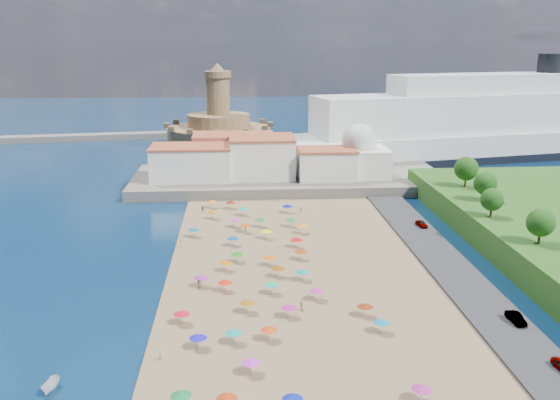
{
  "coord_description": "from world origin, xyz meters",
  "views": [
    {
      "loc": [
        -4.95,
        -104.11,
        41.94
      ],
      "look_at": [
        4.0,
        25.0,
        8.0
      ],
      "focal_mm": 40.0,
      "sensor_mm": 36.0,
      "label": 1
    }
  ],
  "objects": [
    {
      "name": "ground",
      "position": [
        0.0,
        0.0,
        0.0
      ],
      "size": [
        700.0,
        700.0,
        0.0
      ],
      "primitive_type": "plane",
      "color": "#071938",
      "rests_on": "ground"
    },
    {
      "name": "terrace",
      "position": [
        10.0,
        73.0,
        1.5
      ],
      "size": [
        90.0,
        36.0,
        3.0
      ],
      "primitive_type": "cube",
      "color": "#59544C",
      "rests_on": "ground"
    },
    {
      "name": "jetty",
      "position": [
        -12.0,
        108.0,
        1.2
      ],
      "size": [
        18.0,
        70.0,
        2.4
      ],
      "primitive_type": "cube",
      "color": "#59544C",
      "rests_on": "ground"
    },
    {
      "name": "waterfront_buildings",
      "position": [
        -3.05,
        73.64,
        7.88
      ],
      "size": [
        57.0,
        29.0,
        11.0
      ],
      "color": "silver",
      "rests_on": "terrace"
    },
    {
      "name": "domed_building",
      "position": [
        30.0,
        71.0,
        8.97
      ],
      "size": [
        16.0,
        16.0,
        15.0
      ],
      "color": "silver",
      "rests_on": "terrace"
    },
    {
      "name": "fortress",
      "position": [
        -12.0,
        138.0,
        6.68
      ],
      "size": [
        40.0,
        40.0,
        32.4
      ],
      "color": "#936F49",
      "rests_on": "ground"
    },
    {
      "name": "cruise_ship",
      "position": [
        85.65,
        110.79,
        10.71
      ],
      "size": [
        166.71,
        60.23,
        36.16
      ],
      "color": "black",
      "rests_on": "ground"
    },
    {
      "name": "beach_parasols",
      "position": [
        -1.3,
        -10.99,
        2.15
      ],
      "size": [
        33.33,
        114.49,
        2.2
      ],
      "color": "gray",
      "rests_on": "beach"
    },
    {
      "name": "beachgoers",
      "position": [
        -6.14,
        1.76,
        1.14
      ],
      "size": [
        29.83,
        101.52,
        1.9
      ],
      "color": "tan",
      "rests_on": "beach"
    },
    {
      "name": "parked_cars",
      "position": [
        36.0,
        -8.15,
        1.38
      ],
      "size": [
        2.21,
        66.29,
        1.43
      ],
      "color": "gray",
      "rests_on": "promenade"
    },
    {
      "name": "hillside_trees",
      "position": [
        50.27,
        -4.18,
        10.12
      ],
      "size": [
        12.64,
        105.58,
        7.68
      ],
      "color": "#382314",
      "rests_on": "hillside"
    }
  ]
}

